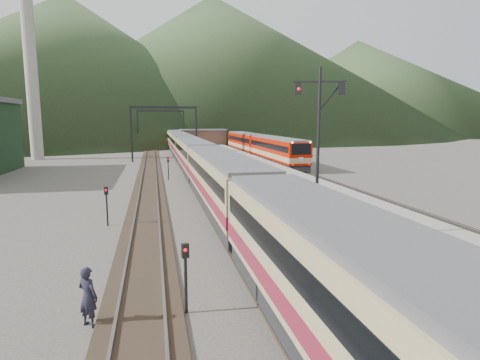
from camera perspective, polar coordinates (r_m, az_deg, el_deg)
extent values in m
cube|color=black|center=(45.42, -6.44, 0.94)|extent=(2.60, 200.00, 0.12)
cube|color=slate|center=(45.34, -7.35, 1.04)|extent=(0.10, 200.00, 0.14)
cube|color=slate|center=(45.49, -5.54, 1.09)|extent=(0.10, 200.00, 0.14)
cube|color=black|center=(45.21, -12.76, 0.75)|extent=(2.60, 200.00, 0.12)
cube|color=slate|center=(45.21, -13.68, 0.84)|extent=(0.10, 200.00, 0.14)
cube|color=slate|center=(45.19, -11.85, 0.90)|extent=(0.10, 200.00, 0.14)
cube|color=black|center=(47.94, 7.37, 1.33)|extent=(2.60, 200.00, 0.12)
cube|color=slate|center=(47.69, 6.55, 1.42)|extent=(0.10, 200.00, 0.14)
cube|color=slate|center=(48.17, 8.18, 1.46)|extent=(0.10, 200.00, 0.14)
cube|color=gray|center=(44.32, 1.03, 1.38)|extent=(8.00, 100.00, 1.00)
cube|color=black|center=(59.92, -15.18, 6.32)|extent=(0.25, 0.25, 8.00)
cube|color=black|center=(60.16, -6.24, 6.58)|extent=(0.25, 0.25, 8.00)
cube|color=black|center=(59.85, -10.80, 10.11)|extent=(9.30, 0.22, 0.35)
cube|color=black|center=(84.88, -14.34, 6.94)|extent=(0.25, 0.25, 8.00)
cube|color=black|center=(85.06, -8.02, 7.12)|extent=(0.25, 0.25, 8.00)
cube|color=black|center=(84.84, -11.25, 9.61)|extent=(9.30, 0.22, 0.35)
cylinder|color=#9E998E|center=(69.64, -27.67, 15.01)|extent=(1.80, 1.80, 30.00)
cube|color=brown|center=(83.49, -5.28, 6.04)|extent=(9.00, 4.00, 2.80)
cube|color=slate|center=(83.44, -5.29, 7.11)|extent=(9.40, 4.40, 0.30)
cone|color=#2C4922|center=(199.46, -23.16, 14.82)|extent=(180.00, 180.00, 60.00)
cone|color=#2C4922|center=(239.39, -3.95, 16.12)|extent=(220.00, 220.00, 75.00)
cone|color=#2C4922|center=(244.13, 16.23, 12.71)|extent=(160.00, 160.00, 50.00)
cube|color=tan|center=(8.89, 20.77, -19.27)|extent=(2.89, 19.45, 3.53)
cube|color=tan|center=(27.16, -2.60, -0.04)|extent=(2.89, 19.45, 3.53)
cube|color=tan|center=(46.82, -6.68, 3.55)|extent=(2.89, 19.45, 3.53)
cube|color=tan|center=(66.65, -8.35, 5.00)|extent=(2.89, 19.45, 3.53)
cube|color=tan|center=(86.54, -9.26, 5.79)|extent=(2.89, 19.45, 3.53)
cube|color=#B41300|center=(53.52, 5.22, 4.07)|extent=(2.70, 18.17, 3.30)
cube|color=#B41300|center=(71.52, 0.74, 5.24)|extent=(2.70, 18.17, 3.30)
cylinder|color=black|center=(17.40, 11.01, 3.63)|extent=(0.14, 0.14, 7.22)
cube|color=black|center=(17.41, 11.30, 13.55)|extent=(2.12, 0.72, 0.07)
cube|color=black|center=(17.31, 8.24, 12.66)|extent=(0.29, 0.25, 0.50)
cube|color=black|center=(17.50, 14.27, 12.44)|extent=(0.29, 0.25, 0.50)
cylinder|color=black|center=(13.08, -7.71, -14.29)|extent=(0.10, 0.10, 2.00)
cube|color=black|center=(12.71, -7.81, -9.92)|extent=(0.25, 0.20, 0.45)
cylinder|color=black|center=(41.14, -10.16, 1.39)|extent=(0.10, 0.10, 2.00)
cube|color=black|center=(41.02, -10.20, 2.84)|extent=(0.22, 0.17, 0.45)
cylinder|color=black|center=(24.28, -18.39, -3.90)|extent=(0.10, 0.10, 2.00)
cube|color=black|center=(24.09, -18.51, -1.46)|extent=(0.25, 0.20, 0.45)
imported|color=#1E1E2D|center=(13.06, -20.81, -15.25)|extent=(0.79, 0.75, 1.82)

